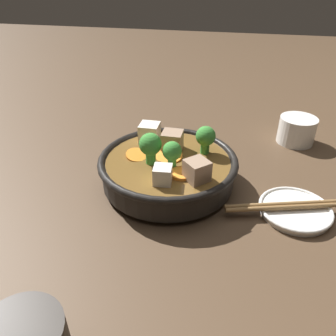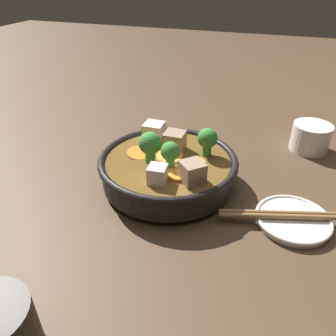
# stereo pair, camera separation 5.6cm
# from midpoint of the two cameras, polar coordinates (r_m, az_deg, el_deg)

# --- Properties ---
(ground_plane) EXTENTS (3.00, 3.00, 0.00)m
(ground_plane) POSITION_cam_midpoint_polar(r_m,az_deg,el_deg) (0.58, 2.77, -3.00)
(ground_plane) COLOR #4C3826
(stirfry_bowl) EXTENTS (0.24, 0.24, 0.10)m
(stirfry_bowl) POSITION_cam_midpoint_polar(r_m,az_deg,el_deg) (0.56, 2.91, 0.21)
(stirfry_bowl) COLOR black
(stirfry_bowl) RESTS_ON ground_plane
(side_saucer) EXTENTS (0.11, 0.11, 0.01)m
(side_saucer) POSITION_cam_midpoint_polar(r_m,az_deg,el_deg) (0.54, 23.79, -8.35)
(side_saucer) COLOR white
(side_saucer) RESTS_ON ground_plane
(tea_cup) EXTENTS (0.08, 0.08, 0.06)m
(tea_cup) POSITION_cam_midpoint_polar(r_m,az_deg,el_deg) (0.75, 25.59, 4.83)
(tea_cup) COLOR white
(tea_cup) RESTS_ON ground_plane
(chopsticks_pair) EXTENTS (0.08, 0.22, 0.01)m
(chopsticks_pair) POSITION_cam_midpoint_polar(r_m,az_deg,el_deg) (0.53, 24.01, -7.57)
(chopsticks_pair) COLOR olive
(chopsticks_pair) RESTS_ON side_saucer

